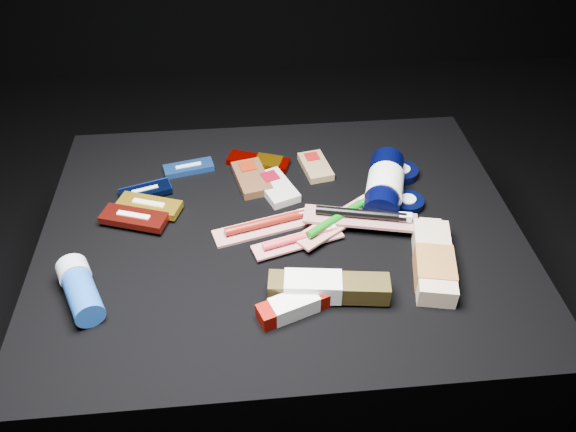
{
  "coord_description": "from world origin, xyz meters",
  "views": [
    {
      "loc": [
        -0.07,
        -0.85,
        1.18
      ],
      "look_at": [
        0.01,
        0.01,
        0.42
      ],
      "focal_mm": 35.0,
      "sensor_mm": 36.0,
      "label": 1
    }
  ],
  "objects": [
    {
      "name": "luna_bar_3",
      "position": [
        -0.27,
        0.08,
        0.42
      ],
      "size": [
        0.14,
        0.09,
        0.02
      ],
      "rotation": [
        0.0,
        0.0,
        -0.35
      ],
      "color": "gold",
      "rests_on": "cloth_table"
    },
    {
      "name": "luna_bar_0",
      "position": [
        -0.2,
        0.22,
        0.41
      ],
      "size": [
        0.12,
        0.07,
        0.01
      ],
      "rotation": [
        0.0,
        0.0,
        0.22
      ],
      "color": "#224FA7",
      "rests_on": "cloth_table"
    },
    {
      "name": "toothbrush_pack_3",
      "position": [
        0.16,
        -0.02,
        0.43
      ],
      "size": [
        0.24,
        0.1,
        0.03
      ],
      "rotation": [
        0.0,
        0.0,
        -0.23
      ],
      "color": "beige",
      "rests_on": "cloth_table"
    },
    {
      "name": "toothbrush_pack_1",
      "position": [
        0.03,
        -0.06,
        0.41
      ],
      "size": [
        0.19,
        0.09,
        0.02
      ],
      "rotation": [
        0.0,
        0.0,
        0.29
      ],
      "color": "beige",
      "rests_on": "cloth_table"
    },
    {
      "name": "power_bar",
      "position": [
        -0.03,
        0.22,
        0.41
      ],
      "size": [
        0.15,
        0.09,
        0.02
      ],
      "rotation": [
        0.0,
        0.0,
        -0.35
      ],
      "color": "#690200",
      "rests_on": "cloth_table"
    },
    {
      "name": "luna_bar_2",
      "position": [
        -0.29,
        0.13,
        0.41
      ],
      "size": [
        0.12,
        0.07,
        0.01
      ],
      "rotation": [
        0.0,
        0.0,
        0.3
      ],
      "color": "black",
      "rests_on": "cloth_table"
    },
    {
      "name": "luna_bar_1",
      "position": [
        -0.29,
        0.14,
        0.41
      ],
      "size": [
        0.12,
        0.07,
        0.01
      ],
      "rotation": [
        0.0,
        0.0,
        0.33
      ],
      "color": "#152EA7",
      "rests_on": "cloth_table"
    },
    {
      "name": "toothbrush_pack_0",
      "position": [
        -0.03,
        0.0,
        0.41
      ],
      "size": [
        0.22,
        0.11,
        0.02
      ],
      "rotation": [
        0.0,
        0.0,
        0.26
      ],
      "color": "silver",
      "rests_on": "cloth_table"
    },
    {
      "name": "clif_bar_0",
      "position": [
        -0.05,
        0.16,
        0.41
      ],
      "size": [
        0.09,
        0.14,
        0.02
      ],
      "rotation": [
        0.0,
        0.0,
        0.22
      ],
      "color": "#4E301A",
      "rests_on": "cloth_table"
    },
    {
      "name": "toothpaste_carton_green",
      "position": [
        0.06,
        -0.19,
        0.43
      ],
      "size": [
        0.22,
        0.07,
        0.04
      ],
      "rotation": [
        0.0,
        0.0,
        -0.13
      ],
      "color": "#342A10",
      "rests_on": "cloth_table"
    },
    {
      "name": "clif_bar_1",
      "position": [
        -0.0,
        0.12,
        0.41
      ],
      "size": [
        0.1,
        0.13,
        0.02
      ],
      "rotation": [
        0.0,
        0.0,
        0.37
      ],
      "color": "#B0B0AA",
      "rests_on": "cloth_table"
    },
    {
      "name": "luna_bar_4",
      "position": [
        -0.3,
        0.04,
        0.42
      ],
      "size": [
        0.15,
        0.09,
        0.02
      ],
      "rotation": [
        0.0,
        0.0,
        -0.33
      ],
      "color": "maroon",
      "rests_on": "cloth_table"
    },
    {
      "name": "cream_tin_lower",
      "position": [
        0.28,
        0.04,
        0.41
      ],
      "size": [
        0.07,
        0.07,
        0.02
      ],
      "rotation": [
        0.0,
        0.0,
        -0.07
      ],
      "color": "black",
      "rests_on": "cloth_table"
    },
    {
      "name": "ground",
      "position": [
        0.0,
        0.0,
        0.0
      ],
      "size": [
        3.0,
        3.0,
        0.0
      ],
      "primitive_type": "plane",
      "color": "black",
      "rests_on": "ground"
    },
    {
      "name": "toothpaste_carton_red",
      "position": [
        0.02,
        -0.22,
        0.42
      ],
      "size": [
        0.18,
        0.1,
        0.03
      ],
      "rotation": [
        0.0,
        0.0,
        0.35
      ],
      "color": "#710701",
      "rests_on": "cloth_table"
    },
    {
      "name": "cloth_table",
      "position": [
        0.0,
        0.0,
        0.2
      ],
      "size": [
        0.98,
        0.78,
        0.4
      ],
      "primitive_type": "cube",
      "color": "black",
      "rests_on": "ground"
    },
    {
      "name": "lotion_bottle",
      "position": [
        0.23,
        0.07,
        0.44
      ],
      "size": [
        0.13,
        0.24,
        0.08
      ],
      "rotation": [
        0.0,
        0.0,
        -0.3
      ],
      "color": "black",
      "rests_on": "cloth_table"
    },
    {
      "name": "clif_bar_2",
      "position": [
        0.1,
        0.2,
        0.41
      ],
      "size": [
        0.08,
        0.11,
        0.02
      ],
      "rotation": [
        0.0,
        0.0,
        0.19
      ],
      "color": "olive",
      "rests_on": "cloth_table"
    },
    {
      "name": "cream_tin_upper",
      "position": [
        0.29,
        0.15,
        0.41
      ],
      "size": [
        0.07,
        0.07,
        0.02
      ],
      "rotation": [
        0.0,
        0.0,
        0.15
      ],
      "color": "black",
      "rests_on": "cloth_table"
    },
    {
      "name": "bodywash_bottle",
      "position": [
        0.28,
        -0.15,
        0.42
      ],
      "size": [
        0.11,
        0.21,
        0.04
      ],
      "rotation": [
        0.0,
        0.0,
        -0.21
      ],
      "color": "beige",
      "rests_on": "cloth_table"
    },
    {
      "name": "toothbrush_pack_2",
      "position": [
        0.12,
        -0.01,
        0.42
      ],
      "size": [
        0.2,
        0.16,
        0.02
      ],
      "rotation": [
        0.0,
        0.0,
        0.62
      ],
      "color": "beige",
      "rests_on": "cloth_table"
    },
    {
      "name": "deodorant_stick",
      "position": [
        -0.37,
        -0.16,
        0.43
      ],
      "size": [
        0.11,
        0.15,
        0.06
      ],
      "rotation": [
        0.0,
        0.0,
        0.42
      ],
      "color": "#1A4BA1",
      "rests_on": "cloth_table"
    }
  ]
}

